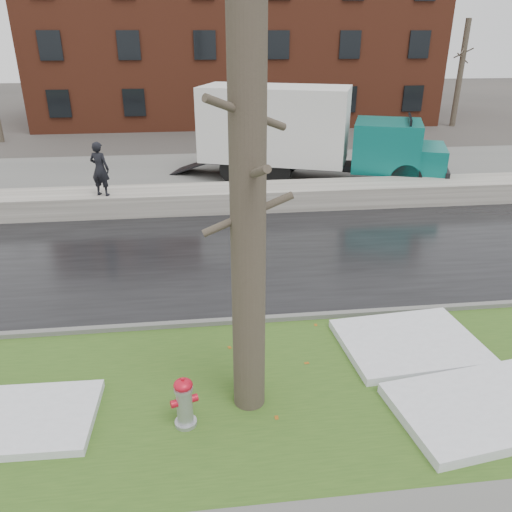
{
  "coord_description": "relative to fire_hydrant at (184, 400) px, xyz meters",
  "views": [
    {
      "loc": [
        -0.95,
        -8.05,
        5.65
      ],
      "look_at": [
        0.27,
        2.26,
        1.0
      ],
      "focal_mm": 35.0,
      "sensor_mm": 36.0,
      "label": 1
    }
  ],
  "objects": [
    {
      "name": "snow_patch_near",
      "position": [
        4.32,
        1.63,
        -0.39
      ],
      "size": [
        2.75,
        2.2,
        0.16
      ],
      "primitive_type": "cube",
      "rotation": [
        0.0,
        0.0,
        0.08
      ],
      "color": "silver",
      "rests_on": "verge"
    },
    {
      "name": "parking_lot",
      "position": [
        1.33,
        14.89,
        -0.5
      ],
      "size": [
        60.0,
        9.0,
        0.03
      ],
      "primitive_type": "cube",
      "color": "slate",
      "rests_on": "ground"
    },
    {
      "name": "snow_patch_side",
      "position": [
        4.76,
        -0.31,
        -0.38
      ],
      "size": [
        3.02,
        2.17,
        0.18
      ],
      "primitive_type": "cube",
      "rotation": [
        0.0,
        0.0,
        0.14
      ],
      "color": "silver",
      "rests_on": "verge"
    },
    {
      "name": "bg_tree_right",
      "position": [
        17.33,
        25.89,
        2.82
      ],
      "size": [
        1.4,
        1.62,
        6.5
      ],
      "color": "brown",
      "rests_on": "ground"
    },
    {
      "name": "verge",
      "position": [
        1.33,
        0.64,
        -0.49
      ],
      "size": [
        60.0,
        4.5,
        0.04
      ],
      "primitive_type": "cube",
      "color": "#2E511B",
      "rests_on": "ground"
    },
    {
      "name": "snowbank",
      "position": [
        1.33,
        10.59,
        -0.14
      ],
      "size": [
        60.0,
        1.6,
        0.75
      ],
      "primitive_type": "cube",
      "color": "beige",
      "rests_on": "ground"
    },
    {
      "name": "brick_building",
      "position": [
        3.33,
        31.89,
        4.49
      ],
      "size": [
        26.0,
        12.0,
        10.0
      ],
      "primitive_type": "cube",
      "color": "brown",
      "rests_on": "ground"
    },
    {
      "name": "box_truck",
      "position": [
        4.69,
        13.89,
        1.47
      ],
      "size": [
        11.16,
        5.75,
        3.75
      ],
      "rotation": [
        0.0,
        0.0,
        -0.36
      ],
      "color": "black",
      "rests_on": "ground"
    },
    {
      "name": "worker",
      "position": [
        -2.78,
        10.2,
        1.12
      ],
      "size": [
        0.76,
        0.64,
        1.77
      ],
      "primitive_type": "imported",
      "rotation": [
        0.0,
        0.0,
        2.74
      ],
      "color": "black",
      "rests_on": "snowbank"
    },
    {
      "name": "fire_hydrant",
      "position": [
        0.0,
        0.0,
        0.0
      ],
      "size": [
        0.44,
        0.41,
        0.89
      ],
      "rotation": [
        0.0,
        0.0,
        0.31
      ],
      "color": "#A2A5AA",
      "rests_on": "verge"
    },
    {
      "name": "tree",
      "position": [
        1.05,
        0.42,
        2.75
      ],
      "size": [
        1.33,
        1.57,
        6.4
      ],
      "rotation": [
        0.0,
        0.0,
        -0.23
      ],
      "color": "brown",
      "rests_on": "verge"
    },
    {
      "name": "snow_patch_far",
      "position": [
        -2.53,
        0.32,
        -0.4
      ],
      "size": [
        2.24,
        1.66,
        0.14
      ],
      "primitive_type": "cube",
      "rotation": [
        0.0,
        0.0,
        -0.03
      ],
      "color": "silver",
      "rests_on": "verge"
    },
    {
      "name": "bg_tree_center",
      "position": [
        -4.67,
        27.89,
        2.82
      ],
      "size": [
        1.4,
        1.62,
        6.5
      ],
      "color": "brown",
      "rests_on": "ground"
    },
    {
      "name": "ground",
      "position": [
        1.33,
        1.89,
        -0.51
      ],
      "size": [
        120.0,
        120.0,
        0.0
      ],
      "primitive_type": "plane",
      "color": "#47423D",
      "rests_on": "ground"
    },
    {
      "name": "curb",
      "position": [
        1.33,
        2.89,
        -0.44
      ],
      "size": [
        60.0,
        0.15,
        0.14
      ],
      "primitive_type": "cube",
      "color": "slate",
      "rests_on": "ground"
    },
    {
      "name": "road",
      "position": [
        1.33,
        6.39,
        -0.5
      ],
      "size": [
        60.0,
        7.0,
        0.03
      ],
      "primitive_type": "cube",
      "color": "black",
      "rests_on": "ground"
    }
  ]
}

